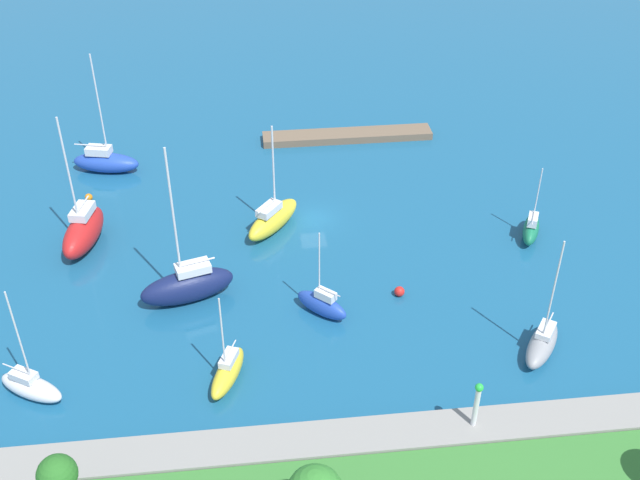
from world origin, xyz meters
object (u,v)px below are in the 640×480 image
Objects in this scene: sailboat_gray_mid_basin at (542,343)px; sailboat_blue_near_pier at (106,161)px; sailboat_red_far_north at (83,231)px; sailboat_green_by_breakwater at (531,228)px; sailboat_yellow_lone_north at (228,372)px; sailboat_blue_west_end at (322,304)px; harbor_beacon at (477,402)px; sailboat_white_inner_mooring at (31,386)px; pier_dock at (347,136)px; mooring_buoy_red at (399,291)px; mooring_buoy_orange at (89,197)px; sailboat_navy_east_end at (188,285)px; sailboat_yellow_far_south at (273,218)px; park_tree_mideast at (57,475)px.

sailboat_blue_near_pier is (36.28, -32.26, 0.25)m from sailboat_gray_mid_basin.
sailboat_red_far_north reaches higher than sailboat_green_by_breakwater.
sailboat_blue_west_end is at bearing 152.82° from sailboat_yellow_lone_north.
harbor_beacon is 31.18m from sailboat_white_inner_mooring.
sailboat_red_far_north reaches higher than pier_dock.
sailboat_yellow_lone_north is 34.90m from sailboat_blue_near_pier.
sailboat_blue_near_pier reaches higher than mooring_buoy_red.
sailboat_green_by_breakwater is (-28.20, -15.40, 0.15)m from sailboat_yellow_lone_north.
harbor_beacon is at bearing 96.84° from mooring_buoy_red.
sailboat_blue_west_end is 32.81m from sailboat_blue_near_pier.
sailboat_blue_near_pier is 17.37× the size of mooring_buoy_orange.
mooring_buoy_red is at bearing -29.17° from sailboat_blue_near_pier.
pier_dock is 31.08m from sailboat_blue_west_end.
harbor_beacon is 0.47× the size of sailboat_blue_west_end.
sailboat_navy_east_end is at bearing 59.38° from sailboat_red_far_north.
sailboat_gray_mid_basin is at bearing 112.46° from sailboat_yellow_lone_north.
sailboat_white_inner_mooring is at bearing 173.73° from sailboat_yellow_far_south.
harbor_beacon is at bearing 88.05° from sailboat_yellow_lone_north.
harbor_beacon is (-2.15, 44.22, 2.98)m from pier_dock.
park_tree_mideast reaches higher than mooring_buoy_orange.
pier_dock is at bearing 83.36° from sailboat_white_inner_mooring.
sailboat_yellow_far_south is at bearing -144.55° from sailboat_navy_east_end.
sailboat_gray_mid_basin is 0.99× the size of sailboat_yellow_far_south.
sailboat_yellow_far_south is at bearing -171.36° from sailboat_yellow_lone_north.
sailboat_blue_near_pier reaches higher than sailboat_gray_mid_basin.
sailboat_yellow_lone_north is 0.83× the size of sailboat_white_inner_mooring.
park_tree_mideast is at bearing -73.31° from sailboat_blue_near_pier.
sailboat_gray_mid_basin is 1.46× the size of sailboat_green_by_breakwater.
sailboat_navy_east_end is (31.32, 5.63, 0.47)m from sailboat_green_by_breakwater.
sailboat_red_far_north is 17.30m from sailboat_yellow_far_south.
park_tree_mideast is 0.57× the size of sailboat_yellow_lone_north.
mooring_buoy_red is at bearing 81.33° from sailboat_red_far_north.
pier_dock is 44.37m from harbor_beacon.
sailboat_white_inner_mooring is at bearing 59.65° from sailboat_blue_west_end.
sailboat_blue_west_end is at bearing 147.88° from sailboat_navy_east_end.
sailboat_white_inner_mooring is 1.32× the size of sailboat_green_by_breakwater.
sailboat_white_inner_mooring reaches higher than sailboat_yellow_lone_north.
pier_dock is 53.59m from park_tree_mideast.
sailboat_blue_west_end is at bearing 137.73° from sailboat_green_by_breakwater.
mooring_buoy_orange is (41.79, -11.32, -0.68)m from sailboat_green_by_breakwater.
park_tree_mideast is 43.58m from sailboat_blue_near_pier.
sailboat_gray_mid_basin is 28.52m from sailboat_navy_east_end.
sailboat_blue_west_end is 0.99× the size of sailboat_yellow_lone_north.
mooring_buoy_red is (9.38, -8.00, -0.52)m from sailboat_gray_mid_basin.
sailboat_blue_near_pier is at bearing -168.85° from sailboat_red_far_north.
sailboat_navy_east_end is 16.40× the size of mooring_buoy_red.
pier_dock is 28.79m from mooring_buoy_red.
sailboat_navy_east_end is (-10.85, -9.63, 0.65)m from sailboat_white_inner_mooring.
sailboat_blue_west_end reaches higher than mooring_buoy_red.
sailboat_gray_mid_basin is (-36.57, 18.46, -0.65)m from sailboat_red_far_north.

